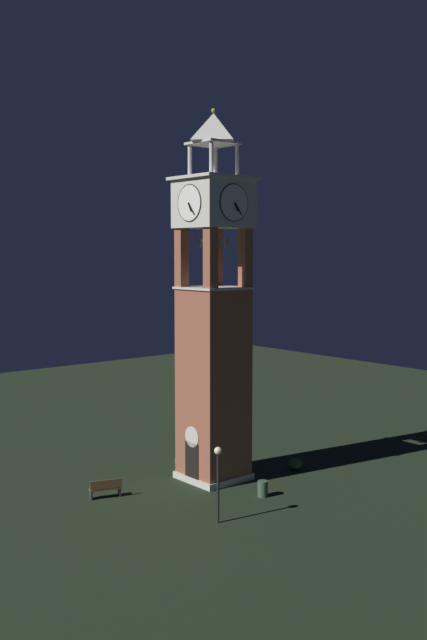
{
  "coord_description": "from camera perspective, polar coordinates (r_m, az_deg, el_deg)",
  "views": [
    {
      "loc": [
        29.49,
        -24.81,
        12.29
      ],
      "look_at": [
        0.0,
        0.0,
        8.64
      ],
      "focal_mm": 40.98,
      "sensor_mm": 36.0,
      "label": 1
    }
  ],
  "objects": [
    {
      "name": "ground",
      "position": [
        40.45,
        0.0,
        -12.27
      ],
      "size": [
        80.0,
        80.0,
        0.0
      ],
      "primitive_type": "plane",
      "color": "black"
    },
    {
      "name": "clock_tower",
      "position": [
        38.76,
        -0.0,
        -0.72
      ],
      "size": [
        3.55,
        3.55,
        19.63
      ],
      "color": "#93543D",
      "rests_on": "ground"
    },
    {
      "name": "park_bench",
      "position": [
        37.73,
        -8.43,
        -12.88
      ],
      "size": [
        0.93,
        1.66,
        0.95
      ],
      "color": "brown",
      "rests_on": "ground"
    },
    {
      "name": "lamp_post",
      "position": [
        33.55,
        0.36,
        -11.61
      ],
      "size": [
        0.36,
        0.36,
        3.52
      ],
      "color": "black",
      "rests_on": "ground"
    },
    {
      "name": "trash_bin",
      "position": [
        37.64,
        3.86,
        -13.01
      ],
      "size": [
        0.52,
        0.52,
        0.8
      ],
      "primitive_type": "cylinder",
      "color": "#38513D",
      "rests_on": "ground"
    },
    {
      "name": "shrub_near_entry",
      "position": [
        42.13,
        6.4,
        -11.11
      ],
      "size": [
        0.79,
        0.79,
        0.66
      ],
      "primitive_type": "ellipsoid",
      "color": "#28562D",
      "rests_on": "ground"
    },
    {
      "name": "shrub_left_of_tower",
      "position": [
        42.88,
        -1.66,
        -10.76
      ],
      "size": [
        1.3,
        1.3,
        0.69
      ],
      "primitive_type": "ellipsoid",
      "color": "#28562D",
      "rests_on": "ground"
    },
    {
      "name": "shrub_behind_bench",
      "position": [
        42.52,
        -2.57,
        -10.92
      ],
      "size": [
        0.72,
        0.72,
        0.67
      ],
      "primitive_type": "ellipsoid",
      "color": "#28562D",
      "rests_on": "ground"
    }
  ]
}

